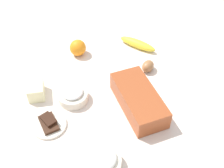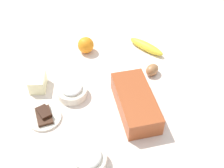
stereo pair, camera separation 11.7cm
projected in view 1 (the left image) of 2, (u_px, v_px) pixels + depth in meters
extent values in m
cube|color=beige|center=(112.00, 92.00, 1.20)|extent=(2.40, 2.40, 0.02)
cube|color=#9E4723|center=(138.00, 100.00, 1.11)|extent=(0.30, 0.18, 0.08)
cube|color=black|center=(139.00, 99.00, 1.11)|extent=(0.29, 0.17, 0.07)
cylinder|color=silver|center=(102.00, 163.00, 0.94)|extent=(0.13, 0.13, 0.04)
torus|color=silver|center=(102.00, 160.00, 0.93)|extent=(0.13, 0.13, 0.01)
ellipsoid|color=white|center=(102.00, 158.00, 0.92)|extent=(0.09, 0.09, 0.03)
cylinder|color=silver|center=(73.00, 97.00, 1.15)|extent=(0.12, 0.12, 0.04)
torus|color=silver|center=(73.00, 94.00, 1.14)|extent=(0.12, 0.12, 0.01)
ellipsoid|color=white|center=(72.00, 92.00, 1.13)|extent=(0.09, 0.09, 0.03)
ellipsoid|color=yellow|center=(138.00, 44.00, 1.39)|extent=(0.19, 0.12, 0.04)
sphere|color=orange|center=(78.00, 48.00, 1.34)|extent=(0.08, 0.08, 0.08)
cube|color=#F4EDB2|center=(36.00, 90.00, 1.16)|extent=(0.11, 0.09, 0.06)
ellipsoid|color=#9B683F|center=(148.00, 66.00, 1.27)|extent=(0.07, 0.08, 0.05)
cylinder|color=silver|center=(49.00, 125.00, 1.07)|extent=(0.13, 0.13, 0.01)
cube|color=#381E11|center=(49.00, 123.00, 1.06)|extent=(0.09, 0.06, 0.01)
cube|color=black|center=(48.00, 119.00, 1.06)|extent=(0.07, 0.05, 0.01)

